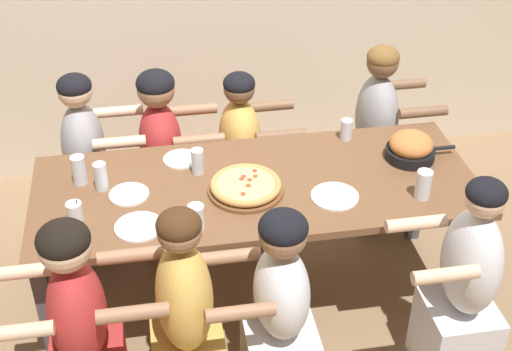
# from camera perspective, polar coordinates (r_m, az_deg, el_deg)

# --- Properties ---
(ground_plane) EXTENTS (18.00, 18.00, 0.00)m
(ground_plane) POSITION_cam_1_polar(r_m,az_deg,el_deg) (4.00, -0.00, -9.72)
(ground_plane) COLOR #896B4C
(ground_plane) RESTS_ON ground
(dining_table) EXTENTS (2.18, 0.86, 0.77)m
(dining_table) POSITION_cam_1_polar(r_m,az_deg,el_deg) (3.55, -0.00, -1.75)
(dining_table) COLOR brown
(dining_table) RESTS_ON ground
(pizza_board_main) EXTENTS (0.37, 0.37, 0.06)m
(pizza_board_main) POSITION_cam_1_polar(r_m,az_deg,el_deg) (3.44, -0.83, -0.88)
(pizza_board_main) COLOR brown
(pizza_board_main) RESTS_ON dining_table
(skillet_bowl) EXTENTS (0.37, 0.26, 0.15)m
(skillet_bowl) POSITION_cam_1_polar(r_m,az_deg,el_deg) (3.75, 12.29, 2.20)
(skillet_bowl) COLOR black
(skillet_bowl) RESTS_ON dining_table
(empty_plate_a) EXTENTS (0.22, 0.22, 0.02)m
(empty_plate_a) POSITION_cam_1_polar(r_m,az_deg,el_deg) (3.27, -9.35, -4.07)
(empty_plate_a) COLOR white
(empty_plate_a) RESTS_ON dining_table
(empty_plate_b) EXTENTS (0.23, 0.23, 0.02)m
(empty_plate_b) POSITION_cam_1_polar(r_m,az_deg,el_deg) (3.43, 6.32, -1.68)
(empty_plate_b) COLOR white
(empty_plate_b) RESTS_ON dining_table
(empty_plate_c) EXTENTS (0.18, 0.18, 0.02)m
(empty_plate_c) POSITION_cam_1_polar(r_m,az_deg,el_deg) (3.70, -6.02, 1.31)
(empty_plate_c) COLOR white
(empty_plate_c) RESTS_ON dining_table
(empty_plate_d) EXTENTS (0.19, 0.19, 0.02)m
(empty_plate_d) POSITION_cam_1_polar(r_m,az_deg,el_deg) (3.48, -10.12, -1.50)
(empty_plate_d) COLOR white
(empty_plate_d) RESTS_ON dining_table
(cocktail_glass_blue) EXTENTS (0.07, 0.07, 0.11)m
(cocktail_glass_blue) POSITION_cam_1_polar(r_m,az_deg,el_deg) (3.36, -14.29, -2.88)
(cocktail_glass_blue) COLOR silver
(cocktail_glass_blue) RESTS_ON dining_table
(drinking_glass_a) EXTENTS (0.06, 0.06, 0.14)m
(drinking_glass_a) POSITION_cam_1_polar(r_m,az_deg,el_deg) (3.52, -12.30, -0.20)
(drinking_glass_a) COLOR silver
(drinking_glass_a) RESTS_ON dining_table
(drinking_glass_b) EXTENTS (0.07, 0.07, 0.15)m
(drinking_glass_b) POSITION_cam_1_polar(r_m,az_deg,el_deg) (3.59, -13.95, 0.31)
(drinking_glass_b) COLOR silver
(drinking_glass_b) RESTS_ON dining_table
(drinking_glass_c) EXTENTS (0.06, 0.06, 0.13)m
(drinking_glass_c) POSITION_cam_1_polar(r_m,az_deg,el_deg) (3.56, -4.70, 1.14)
(drinking_glass_c) COLOR silver
(drinking_glass_c) RESTS_ON dining_table
(drinking_glass_d) EXTENTS (0.06, 0.06, 0.12)m
(drinking_glass_d) POSITION_cam_1_polar(r_m,az_deg,el_deg) (3.87, 7.24, 3.60)
(drinking_glass_d) COLOR silver
(drinking_glass_d) RESTS_ON dining_table
(drinking_glass_e) EXTENTS (0.08, 0.08, 0.12)m
(drinking_glass_e) POSITION_cam_1_polar(r_m,az_deg,el_deg) (3.21, -4.81, -3.43)
(drinking_glass_e) COLOR silver
(drinking_glass_e) RESTS_ON dining_table
(drinking_glass_f) EXTENTS (0.08, 0.08, 0.15)m
(drinking_glass_f) POSITION_cam_1_polar(r_m,az_deg,el_deg) (3.47, 13.23, -0.83)
(drinking_glass_f) COLOR silver
(drinking_glass_f) RESTS_ON dining_table
(diner_near_midleft) EXTENTS (0.51, 0.40, 1.14)m
(diner_near_midleft) POSITION_cam_1_polar(r_m,az_deg,el_deg) (3.15, -5.64, -11.98)
(diner_near_midleft) COLOR gold
(diner_near_midleft) RESTS_ON ground
(diner_near_center) EXTENTS (0.51, 0.40, 1.08)m
(diner_near_center) POSITION_cam_1_polar(r_m,az_deg,el_deg) (3.20, 1.99, -11.33)
(diner_near_center) COLOR silver
(diner_near_center) RESTS_ON ground
(diner_near_left) EXTENTS (0.51, 0.40, 1.13)m
(diner_near_left) POSITION_cam_1_polar(r_m,az_deg,el_deg) (3.16, -13.78, -12.50)
(diner_near_left) COLOR #B22D2D
(diner_near_left) RESTS_ON ground
(diner_far_center) EXTENTS (0.51, 0.40, 1.05)m
(diner_far_center) POSITION_cam_1_polar(r_m,az_deg,el_deg) (4.21, -1.21, 1.09)
(diner_far_center) COLOR gold
(diner_far_center) RESTS_ON ground
(diner_far_right) EXTENTS (0.51, 0.40, 1.15)m
(diner_far_right) POSITION_cam_1_polar(r_m,az_deg,el_deg) (4.35, 9.45, 2.60)
(diner_far_right) COLOR #99999E
(diner_far_right) RESTS_ON ground
(diner_far_midleft) EXTENTS (0.51, 0.40, 1.10)m
(diner_far_midleft) POSITION_cam_1_polar(r_m,az_deg,el_deg) (4.15, -7.45, 0.98)
(diner_far_midleft) COLOR #B22D2D
(diner_far_midleft) RESTS_ON ground
(diner_near_right) EXTENTS (0.51, 0.40, 1.13)m
(diner_near_right) POSITION_cam_1_polar(r_m,az_deg,el_deg) (3.42, 16.25, -9.03)
(diner_near_right) COLOR silver
(diner_near_right) RESTS_ON ground
(diner_far_left) EXTENTS (0.51, 0.40, 1.12)m
(diner_far_left) POSITION_cam_1_polar(r_m,az_deg,el_deg) (4.18, -13.26, 0.33)
(diner_far_left) COLOR #99999E
(diner_far_left) RESTS_ON ground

